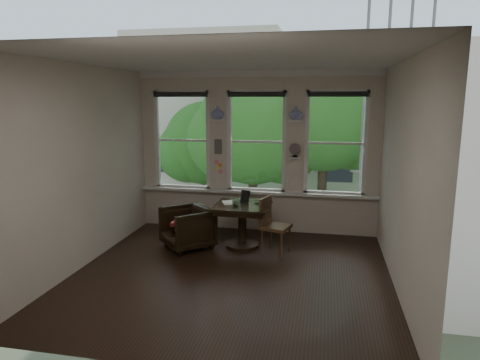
% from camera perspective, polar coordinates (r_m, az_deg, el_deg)
% --- Properties ---
extents(ground, '(4.50, 4.50, 0.00)m').
position_cam_1_polar(ground, '(6.31, -1.22, -12.49)').
color(ground, black).
rests_on(ground, ground).
extents(ceiling, '(4.50, 4.50, 0.00)m').
position_cam_1_polar(ceiling, '(5.82, -1.34, 15.78)').
color(ceiling, silver).
rests_on(ceiling, ground).
extents(wall_back, '(4.50, 0.00, 4.50)m').
position_cam_1_polar(wall_back, '(8.07, 2.23, 3.72)').
color(wall_back, beige).
rests_on(wall_back, ground).
extents(wall_front, '(4.50, 0.00, 4.50)m').
position_cam_1_polar(wall_front, '(3.77, -8.83, -4.66)').
color(wall_front, beige).
rests_on(wall_front, ground).
extents(wall_left, '(0.00, 4.50, 4.50)m').
position_cam_1_polar(wall_left, '(6.74, -20.31, 1.64)').
color(wall_left, beige).
rests_on(wall_left, ground).
extents(wall_right, '(0.00, 4.50, 4.50)m').
position_cam_1_polar(wall_right, '(5.82, 20.87, 0.25)').
color(wall_right, beige).
rests_on(wall_right, ground).
extents(window_left, '(1.10, 0.12, 1.90)m').
position_cam_1_polar(window_left, '(8.40, -7.61, 5.29)').
color(window_left, white).
rests_on(window_left, ground).
extents(window_center, '(1.10, 0.12, 1.90)m').
position_cam_1_polar(window_center, '(8.04, 2.24, 5.13)').
color(window_center, white).
rests_on(window_center, ground).
extents(window_right, '(1.10, 0.12, 1.90)m').
position_cam_1_polar(window_right, '(7.94, 12.66, 4.81)').
color(window_right, white).
rests_on(window_right, ground).
extents(shelf_left, '(0.26, 0.16, 0.03)m').
position_cam_1_polar(shelf_left, '(8.06, -2.99, 7.99)').
color(shelf_left, white).
rests_on(shelf_left, ground).
extents(shelf_right, '(0.26, 0.16, 0.03)m').
position_cam_1_polar(shelf_right, '(7.83, 7.44, 7.83)').
color(shelf_right, white).
rests_on(shelf_right, ground).
extents(intercom, '(0.14, 0.06, 0.28)m').
position_cam_1_polar(intercom, '(8.13, -2.90, 4.48)').
color(intercom, '#59544F').
rests_on(intercom, ground).
extents(sticky_notes, '(0.16, 0.01, 0.24)m').
position_cam_1_polar(sticky_notes, '(8.18, -2.87, 2.05)').
color(sticky_notes, pink).
rests_on(sticky_notes, ground).
extents(desk_fan, '(0.20, 0.20, 0.24)m').
position_cam_1_polar(desk_fan, '(7.86, 7.33, 3.67)').
color(desk_fan, '#59544F').
rests_on(desk_fan, ground).
extents(vase_left, '(0.24, 0.24, 0.25)m').
position_cam_1_polar(vase_left, '(8.06, -3.00, 8.98)').
color(vase_left, white).
rests_on(vase_left, shelf_left).
extents(vase_right, '(0.24, 0.24, 0.25)m').
position_cam_1_polar(vase_right, '(7.83, 7.46, 8.85)').
color(vase_right, white).
rests_on(vase_right, shelf_right).
extents(table, '(0.90, 0.90, 0.75)m').
position_cam_1_polar(table, '(7.28, 0.30, -6.11)').
color(table, black).
rests_on(table, ground).
extents(armchair_left, '(1.07, 1.07, 0.70)m').
position_cam_1_polar(armchair_left, '(7.31, -7.04, -6.34)').
color(armchair_left, black).
rests_on(armchair_left, ground).
extents(cushion_red, '(0.45, 0.45, 0.06)m').
position_cam_1_polar(cushion_red, '(7.28, -7.06, -5.58)').
color(cushion_red, maroon).
rests_on(cushion_red, armchair_left).
extents(side_chair_right, '(0.52, 0.52, 0.92)m').
position_cam_1_polar(side_chair_right, '(6.98, 4.82, -6.18)').
color(side_chair_right, '#432818').
rests_on(side_chair_right, ground).
extents(laptop, '(0.32, 0.22, 0.02)m').
position_cam_1_polar(laptop, '(7.20, 3.10, -3.12)').
color(laptop, black).
rests_on(laptop, table).
extents(mug, '(0.11, 0.11, 0.08)m').
position_cam_1_polar(mug, '(7.12, -0.76, -3.03)').
color(mug, white).
rests_on(mug, table).
extents(drinking_glass, '(0.13, 0.13, 0.10)m').
position_cam_1_polar(drinking_glass, '(7.04, -0.55, -3.13)').
color(drinking_glass, white).
rests_on(drinking_glass, table).
extents(tablet, '(0.18, 0.12, 0.22)m').
position_cam_1_polar(tablet, '(7.23, 0.70, -2.26)').
color(tablet, black).
rests_on(tablet, table).
extents(papers, '(0.32, 0.36, 0.00)m').
position_cam_1_polar(papers, '(7.30, -1.43, -3.02)').
color(papers, silver).
rests_on(papers, table).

